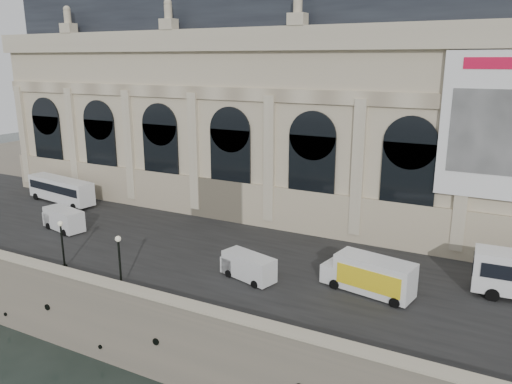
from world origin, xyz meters
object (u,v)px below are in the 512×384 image
lamp_left (63,246)px  van_c (246,266)px  bus_left (61,189)px  van_b (62,219)px  lamp_right (120,264)px  box_truck (369,275)px

lamp_left → van_c: bearing=20.8°
van_c → lamp_left: bearing=-159.2°
bus_left → van_b: (8.76, -7.68, -0.62)m
lamp_right → van_c: bearing=40.4°
van_c → lamp_left: 16.92m
van_b → box_truck: box_truck is taller
lamp_left → lamp_right: 7.73m
van_b → box_truck: size_ratio=0.74×
box_truck → lamp_right: bearing=-153.5°
van_b → van_c: bearing=-4.2°
bus_left → lamp_right: lamp_right is taller
bus_left → box_truck: 44.33m
lamp_left → lamp_right: size_ratio=0.97×
box_truck → lamp_left: bearing=-162.5°
box_truck → lamp_right: lamp_right is taller
van_c → lamp_left: (-15.78, -6.00, 1.15)m
van_c → box_truck: size_ratio=0.69×
van_b → van_c: size_ratio=1.08×
lamp_right → bus_left: bearing=147.1°
bus_left → van_c: (33.42, -9.49, -0.72)m
van_b → box_truck: 34.97m
van_b → lamp_left: bearing=-41.3°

